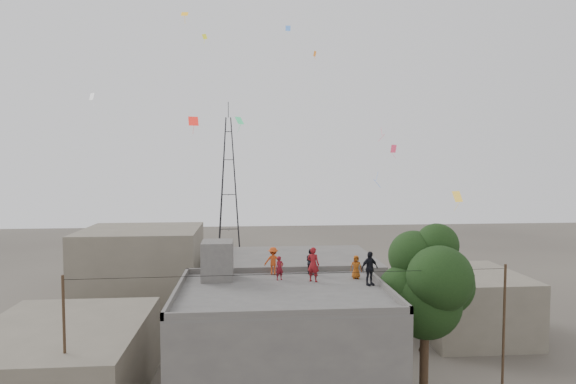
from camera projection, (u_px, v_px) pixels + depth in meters
name	position (u px, v px, depth m)	size (l,w,h in m)	color
main_building	(282.00, 353.00, 23.03)	(10.00, 8.00, 6.10)	#54504E
parapet	(282.00, 288.00, 22.84)	(10.00, 8.00, 0.30)	#54504E
stair_head_box	(218.00, 260.00, 25.10)	(1.60, 1.80, 2.00)	#54504E
neighbor_west	(61.00, 366.00, 24.15)	(8.00, 10.00, 4.00)	#665E50
neighbor_north	(295.00, 288.00, 37.15)	(12.00, 9.00, 5.00)	#54504E
neighbor_northwest	(142.00, 273.00, 38.07)	(9.00, 8.00, 7.00)	#665E50
neighbor_east	(468.00, 303.00, 34.21)	(7.00, 8.00, 4.40)	#665E50
tree	(428.00, 284.00, 24.06)	(4.90, 4.60, 9.10)	black
utility_line	(295.00, 347.00, 21.78)	(20.12, 0.62, 7.40)	black
transmission_tower	(229.00, 187.00, 62.11)	(2.97, 2.97, 20.01)	black
person_red_adult	(313.00, 264.00, 24.58)	(0.65, 0.43, 1.78)	maroon
person_orange_child	(356.00, 267.00, 25.25)	(0.60, 0.39, 1.23)	#984611
person_dark_child	(311.00, 262.00, 26.25)	(0.67, 0.53, 1.39)	black
person_dark_adult	(370.00, 268.00, 23.85)	(0.99, 0.41, 1.70)	black
person_orange_adult	(273.00, 261.00, 26.16)	(0.97, 0.56, 1.50)	#C14316
person_red_child	(280.00, 268.00, 24.94)	(0.45, 0.30, 1.24)	maroon
kites	(289.00, 105.00, 28.24)	(20.35, 16.35, 12.96)	#FF241A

